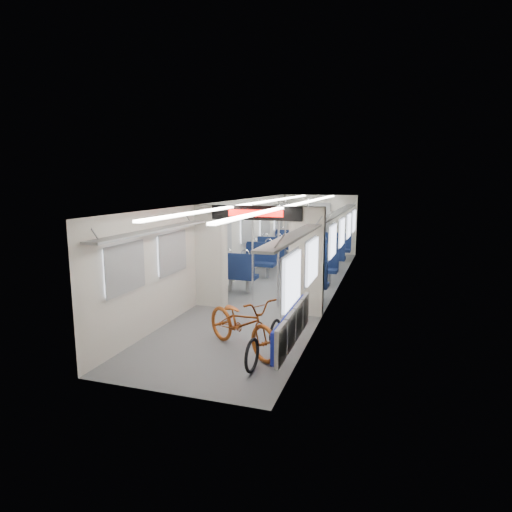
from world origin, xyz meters
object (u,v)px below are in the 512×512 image
Objects in this scene: flip_bench at (292,326)px; bike_hoop_c at (275,334)px; stanchion_near_right at (278,257)px; bicycle at (242,323)px; seat_bay_near_right at (315,271)px; stanchion_far_right at (308,238)px; bike_hoop_a at (252,357)px; stanchion_far_left at (285,237)px; seat_bay_far_left at (280,247)px; seat_bay_far_right at (334,249)px; seat_bay_near_left at (250,264)px; bike_hoop_b at (273,350)px; stanchion_near_left at (253,253)px.

flip_bench is 4.36× the size of bike_hoop_c.
stanchion_near_right is (-0.57, 2.33, 0.93)m from bike_hoop_c.
bicycle is 0.84× the size of seat_bay_near_right.
stanchion_far_right reaches higher than flip_bench.
stanchion_far_right is (-0.96, 6.11, 0.57)m from flip_bench.
bike_hoop_a is 6.99m from stanchion_far_left.
seat_bay_far_right is (1.87, 0.05, -0.02)m from seat_bay_far_left.
bike_hoop_c is 0.21× the size of stanchion_far_left.
seat_bay_far_left is (0.00, 3.31, 0.01)m from seat_bay_near_left.
seat_bay_far_right is (1.87, 3.36, -0.01)m from seat_bay_near_left.
seat_bay_near_left is at bearing 108.90° from bike_hoop_a.
stanchion_far_right is (-0.68, 6.24, 0.95)m from bike_hoop_b.
bike_hoop_c is (-0.13, 0.62, 0.02)m from bike_hoop_b.
seat_bay_near_right is 1.77m from stanchion_near_right.
seat_bay_far_left is at bearing 103.84° from bike_hoop_b.
seat_bay_near_left is 1.90m from seat_bay_near_right.
flip_bench is 0.93× the size of stanchion_far_right.
seat_bay_near_left reaches higher than seat_bay_near_right.
stanchion_near_left reaches higher than seat_bay_far_right.
bike_hoop_a is 5.61m from seat_bay_near_left.
seat_bay_near_left is 1.01× the size of seat_bay_near_right.
stanchion_near_right reaches higher than bicycle.
stanchion_far_left and stanchion_far_right have the same top height.
stanchion_far_left reaches higher than flip_bench.
bicycle is 3.19m from stanchion_near_left.
bike_hoop_a is at bearing -78.10° from seat_bay_far_left.
bicycle is at bearing -79.95° from seat_bay_far_left.
stanchion_far_left reaches higher than seat_bay_near_left.
bicycle is 3.75× the size of bike_hoop_c.
seat_bay_near_left is 3.31m from seat_bay_far_left.
stanchion_near_right is at bearing 103.82° from bike_hoop_c.
stanchion_near_right and stanchion_far_left have the same top height.
stanchion_far_left reaches higher than seat_bay_near_right.
flip_bench is 0.83m from bike_hoop_a.
seat_bay_near_right is (-0.42, 4.39, -0.02)m from flip_bench.
flip_bench is 5.24m from seat_bay_near_left.
stanchion_near_right is 3.49m from stanchion_far_left.
bike_hoop_a is at bearing -128.83° from flip_bench.
seat_bay_near_left is (-2.29, 4.71, -0.02)m from flip_bench.
stanchion_far_left is (-1.39, 6.37, 0.95)m from bike_hoop_b.
seat_bay_near_left is 0.96× the size of stanchion_near_left.
stanchion_near_left reaches higher than seat_bay_near_right.
stanchion_far_left is 0.72m from stanchion_far_right.
bike_hoop_c is 7.79m from seat_bay_far_left.
bicycle is 0.87× the size of seat_bay_far_right.
seat_bay_near_right is at bearing -55.93° from stanchion_far_left.
flip_bench is 0.93× the size of stanchion_near_right.
bike_hoop_b is 0.19× the size of stanchion_far_left.
stanchion_near_right is (-0.98, 2.81, 0.57)m from flip_bench.
bike_hoop_b is at bearing 66.61° from bike_hoop_a.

